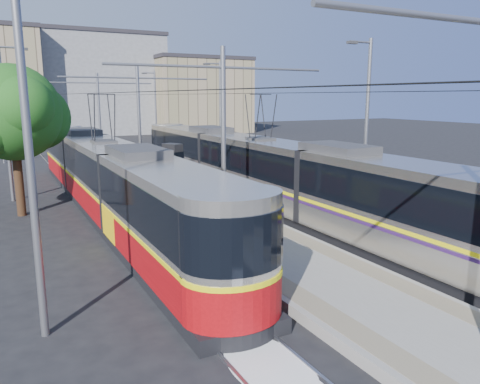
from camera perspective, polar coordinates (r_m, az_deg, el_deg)
ground at (r=13.19m, az=13.85°, el=-12.94°), size 160.00×160.00×0.00m
platform at (r=27.61m, az=-10.15°, el=0.43°), size 4.00×50.00×0.30m
tactile_strip_left at (r=27.18m, az=-13.07°, el=0.47°), size 0.70×50.00×0.01m
tactile_strip_right at (r=28.04m, az=-7.34°, el=1.02°), size 0.70×50.00×0.01m
rails at (r=27.63m, az=-10.14°, el=0.16°), size 8.71×70.00×0.03m
tram_left at (r=22.96m, az=-16.05°, el=1.88°), size 2.43×28.32×5.50m
tram_right at (r=23.54m, az=2.46°, el=2.91°), size 2.43×29.79×5.50m
catenary at (r=24.42m, az=-8.44°, el=9.40°), size 9.20×70.00×7.00m
street_lamps at (r=30.97m, az=-12.72°, el=9.05°), size 15.18×38.22×8.00m
shelter at (r=26.89m, az=-8.17°, el=3.34°), size 1.06×1.30×2.48m
tree at (r=23.45m, az=-25.33°, el=8.57°), size 4.70×4.34×6.83m
building_centre at (r=74.23m, az=-17.27°, el=12.44°), size 18.36×14.28×14.33m
building_right at (r=72.54m, az=-5.12°, el=11.67°), size 14.28×10.20×11.13m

